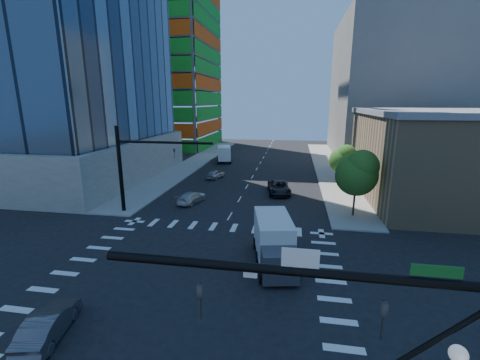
# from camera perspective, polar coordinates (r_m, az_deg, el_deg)

# --- Properties ---
(ground) EXTENTS (160.00, 160.00, 0.00)m
(ground) POSITION_cam_1_polar(r_m,az_deg,el_deg) (22.77, -8.05, -16.77)
(ground) COLOR black
(ground) RESTS_ON ground
(road_markings) EXTENTS (20.00, 20.00, 0.01)m
(road_markings) POSITION_cam_1_polar(r_m,az_deg,el_deg) (22.76, -8.05, -16.76)
(road_markings) COLOR silver
(road_markings) RESTS_ON ground
(sidewalk_ne) EXTENTS (5.00, 60.00, 0.15)m
(sidewalk_ne) POSITION_cam_1_polar(r_m,az_deg,el_deg) (60.04, 15.41, 2.33)
(sidewalk_ne) COLOR gray
(sidewalk_ne) RESTS_ON ground
(sidewalk_nw) EXTENTS (5.00, 60.00, 0.15)m
(sidewalk_nw) POSITION_cam_1_polar(r_m,az_deg,el_deg) (62.59, -8.01, 3.15)
(sidewalk_nw) COLOR gray
(sidewalk_nw) RESTS_ON ground
(construction_building) EXTENTS (25.16, 34.50, 70.60)m
(construction_building) POSITION_cam_1_polar(r_m,az_deg,el_deg) (88.26, -13.97, 21.98)
(construction_building) COLOR slate
(construction_building) RESTS_ON ground
(commercial_building) EXTENTS (20.50, 22.50, 10.60)m
(commercial_building) POSITION_cam_1_polar(r_m,az_deg,el_deg) (45.16, 34.09, 3.53)
(commercial_building) COLOR #9C835A
(commercial_building) RESTS_ON ground
(bg_building_ne) EXTENTS (24.00, 30.00, 28.00)m
(bg_building_ne) POSITION_cam_1_polar(r_m,az_deg,el_deg) (76.52, 26.20, 14.32)
(bg_building_ne) COLOR slate
(bg_building_ne) RESTS_ON ground
(signal_mast_nw) EXTENTS (10.20, 0.40, 9.00)m
(signal_mast_nw) POSITION_cam_1_polar(r_m,az_deg,el_deg) (34.74, -18.48, 3.10)
(signal_mast_nw) COLOR black
(signal_mast_nw) RESTS_ON sidewalk_nw
(tree_south) EXTENTS (4.16, 4.16, 6.82)m
(tree_south) POSITION_cam_1_polar(r_m,az_deg,el_deg) (33.83, 20.27, 1.28)
(tree_south) COLOR #382316
(tree_south) RESTS_ON sidewalk_ne
(tree_north) EXTENTS (3.54, 3.52, 5.78)m
(tree_north) POSITION_cam_1_polar(r_m,az_deg,el_deg) (45.64, 17.92, 3.64)
(tree_north) COLOR #382316
(tree_north) RESTS_ON sidewalk_ne
(car_nb_far) EXTENTS (3.41, 6.03, 1.59)m
(car_nb_far) POSITION_cam_1_polar(r_m,az_deg,el_deg) (41.33, 6.93, -1.34)
(car_nb_far) COLOR black
(car_nb_far) RESTS_ON ground
(car_sb_near) EXTENTS (2.91, 4.77, 1.29)m
(car_sb_near) POSITION_cam_1_polar(r_m,az_deg,el_deg) (37.86, -8.54, -3.04)
(car_sb_near) COLOR silver
(car_sb_near) RESTS_ON ground
(car_sb_mid) EXTENTS (2.56, 4.14, 1.31)m
(car_sb_mid) POSITION_cam_1_polar(r_m,az_deg,el_deg) (49.33, -4.40, 1.05)
(car_sb_mid) COLOR #B3B6BB
(car_sb_mid) RESTS_ON ground
(car_sb_cross) EXTENTS (2.44, 4.54, 1.42)m
(car_sb_cross) POSITION_cam_1_polar(r_m,az_deg,el_deg) (20.01, -30.88, -21.12)
(car_sb_cross) COLOR #4D4D52
(car_sb_cross) RESTS_ON ground
(box_truck_near) EXTENTS (3.84, 6.66, 3.28)m
(box_truck_near) POSITION_cam_1_polar(r_m,az_deg,el_deg) (23.53, 6.22, -11.64)
(box_truck_near) COLOR black
(box_truck_near) RESTS_ON ground
(box_truck_far) EXTENTS (3.92, 6.37, 3.11)m
(box_truck_far) POSITION_cam_1_polar(r_m,az_deg,el_deg) (62.96, -2.88, 4.53)
(box_truck_far) COLOR black
(box_truck_far) RESTS_ON ground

